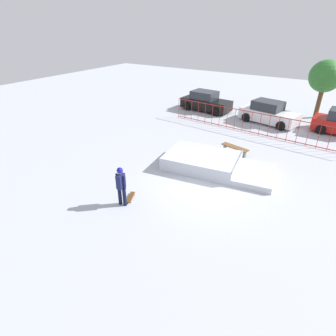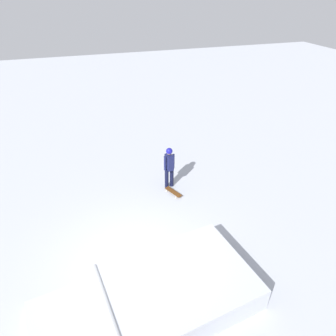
{
  "view_description": "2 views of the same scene",
  "coord_description": "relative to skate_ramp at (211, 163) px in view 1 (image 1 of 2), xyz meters",
  "views": [
    {
      "loc": [
        4.35,
        -10.23,
        6.71
      ],
      "look_at": [
        -1.42,
        -1.08,
        0.9
      ],
      "focal_mm": 29.38,
      "sensor_mm": 36.0,
      "label": 1
    },
    {
      "loc": [
        0.85,
        5.99,
        6.98
      ],
      "look_at": [
        -2.08,
        -3.16,
        1.0
      ],
      "focal_mm": 32.21,
      "sensor_mm": 36.0,
      "label": 2
    }
  ],
  "objects": [
    {
      "name": "ground_plane",
      "position": [
        0.44,
        -1.46,
        -0.32
      ],
      "size": [
        60.0,
        60.0,
        0.0
      ],
      "primitive_type": "plane",
      "color": "#B2B7C1"
    },
    {
      "name": "skate_ramp",
      "position": [
        0.0,
        0.0,
        0.0
      ],
      "size": [
        5.71,
        3.33,
        0.74
      ],
      "rotation": [
        0.0,
        0.0,
        0.14
      ],
      "color": "silver",
      "rests_on": "ground"
    },
    {
      "name": "skater",
      "position": [
        -1.75,
        -4.82,
        0.69
      ],
      "size": [
        0.44,
        0.41,
        1.73
      ],
      "rotation": [
        0.0,
        0.0,
        4.85
      ],
      "color": "black",
      "rests_on": "ground"
    },
    {
      "name": "skateboard",
      "position": [
        -1.76,
        -4.31,
        -0.24
      ],
      "size": [
        0.5,
        0.81,
        0.09
      ],
      "rotation": [
        0.0,
        0.0,
        5.12
      ],
      "color": "#593314",
      "rests_on": "ground"
    },
    {
      "name": "perimeter_fence",
      "position": [
        0.44,
        6.03,
        0.45
      ],
      "size": [
        12.32,
        1.06,
        1.5
      ],
      "rotation": [
        0.0,
        0.0,
        -0.08
      ],
      "color": "maroon",
      "rests_on": "ground"
    },
    {
      "name": "park_bench",
      "position": [
        0.44,
        2.27,
        0.04
      ],
      "size": [
        1.65,
        0.77,
        0.48
      ],
      "rotation": [
        0.0,
        0.0,
        6.04
      ],
      "color": "brown",
      "rests_on": "ground"
    },
    {
      "name": "parked_car_black",
      "position": [
        -4.73,
        9.31,
        0.41
      ],
      "size": [
        4.23,
        2.19,
        1.6
      ],
      "rotation": [
        0.0,
        0.0,
        -0.08
      ],
      "color": "black",
      "rests_on": "ground"
    },
    {
      "name": "parked_car_white",
      "position": [
        0.57,
        8.86,
        0.41
      ],
      "size": [
        4.37,
        2.6,
        1.6
      ],
      "rotation": [
        0.0,
        0.0,
        -0.22
      ],
      "color": "white",
      "rests_on": "ground"
    },
    {
      "name": "distant_tree",
      "position": [
        3.42,
        12.14,
        2.78
      ],
      "size": [
        2.32,
        2.32,
        4.29
      ],
      "color": "brown",
      "rests_on": "ground"
    }
  ]
}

